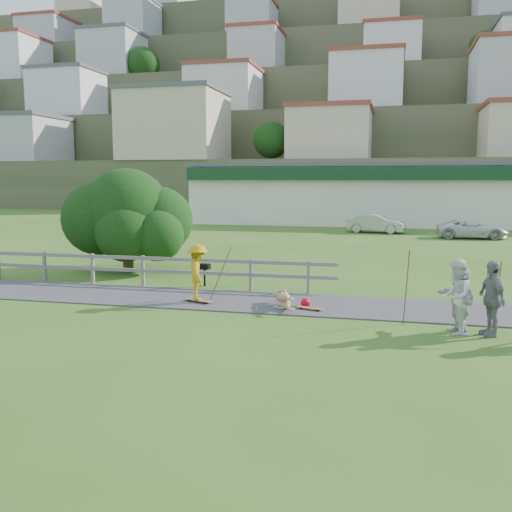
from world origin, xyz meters
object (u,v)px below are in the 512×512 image
at_px(skater_fallen, 284,299).
at_px(spectator_a, 456,297).
at_px(car_silver, 376,223).
at_px(car_white, 472,229).
at_px(tree, 127,232).
at_px(spectator_d, 460,300).
at_px(skater_rider, 198,276).
at_px(spectator_b, 491,298).
at_px(bbq, 205,275).

bearing_deg(skater_fallen, spectator_a, -44.95).
xyz_separation_m(car_silver, car_white, (6.14, -2.53, -0.07)).
xyz_separation_m(skater_fallen, tree, (-7.65, 5.44, 1.32)).
bearing_deg(spectator_a, car_white, -175.95).
bearing_deg(tree, skater_fallen, -35.39).
bearing_deg(spectator_a, spectator_d, 151.59).
bearing_deg(skater_rider, car_silver, -34.36).
height_order(skater_rider, tree, tree).
distance_m(spectator_b, spectator_d, 0.73).
height_order(skater_rider, spectator_a, spectator_a).
relative_size(skater_fallen, car_white, 0.38).
relative_size(spectator_a, tree, 0.32).
distance_m(skater_rider, spectator_d, 7.66).
distance_m(spectator_a, spectator_d, 0.19).
bearing_deg(bbq, spectator_a, -23.14).
xyz_separation_m(spectator_b, car_silver, (-3.55, 26.62, -0.26)).
relative_size(spectator_b, tree, 0.32).
height_order(spectator_b, bbq, spectator_b).
bearing_deg(skater_fallen, bbq, 115.25).
bearing_deg(car_white, skater_rider, 153.00).
height_order(skater_rider, car_silver, skater_rider).
bearing_deg(spectator_a, bbq, -107.52).
height_order(tree, bbq, tree).
xyz_separation_m(car_white, bbq, (-11.50, -19.54, -0.20)).
relative_size(skater_rider, bbq, 2.15).
bearing_deg(spectator_b, spectator_a, -106.34).
xyz_separation_m(skater_fallen, spectator_a, (4.65, -1.71, 0.64)).
relative_size(spectator_d, car_white, 0.39).
relative_size(skater_rider, spectator_a, 0.93).
bearing_deg(spectator_b, spectator_d, -115.83).
bearing_deg(skater_rider, spectator_b, -126.13).
xyz_separation_m(spectator_d, car_white, (3.31, 24.01, -0.24)).
bearing_deg(spectator_b, car_silver, 168.45).
bearing_deg(bbq, tree, 155.32).
distance_m(tree, bbq, 5.08).
height_order(skater_rider, car_white, skater_rider).
xyz_separation_m(skater_fallen, car_white, (8.07, 22.42, 0.31)).
relative_size(skater_rider, car_white, 0.40).
distance_m(spectator_d, tree, 14.28).
relative_size(car_silver, bbq, 5.02).
bearing_deg(bbq, spectator_d, -22.15).
xyz_separation_m(skater_rider, car_white, (10.78, 22.30, -0.27)).
bearing_deg(skater_rider, skater_fallen, -116.28).
height_order(spectator_b, car_silver, spectator_b).
xyz_separation_m(spectator_a, spectator_b, (0.83, 0.04, -0.01)).
relative_size(spectator_d, car_silver, 0.41).
bearing_deg(car_silver, spectator_d, -165.50).
relative_size(spectator_a, car_silver, 0.46).
height_order(skater_fallen, tree, tree).
bearing_deg(skater_rider, spectator_d, -126.66).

